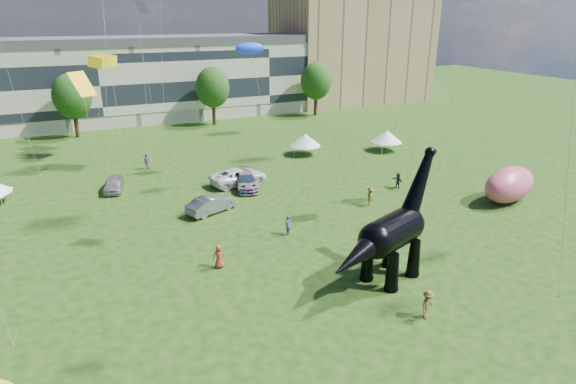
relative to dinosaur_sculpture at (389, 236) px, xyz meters
name	(u,v)px	position (x,y,z in m)	size (l,w,h in m)	color
ground	(342,317)	(-4.76, -2.43, -3.22)	(220.00, 220.00, 0.00)	#16330C
terrace_row	(97,85)	(-12.76, 59.57, 2.78)	(78.00, 11.00, 12.00)	beige
apartment_block	(351,43)	(35.24, 62.57, 7.78)	(28.00, 18.00, 22.00)	tan
tree_mid_left	(71,93)	(-16.76, 50.57, 3.07)	(5.20, 5.20, 9.44)	#382314
tree_mid_right	(212,84)	(3.24, 50.57, 3.07)	(5.20, 5.20, 9.44)	#382314
tree_far_right	(316,78)	(21.24, 50.57, 3.07)	(5.20, 5.20, 9.44)	#382314
dinosaur_sculpture	(389,236)	(0.00, 0.00, 0.00)	(10.22, 5.20, 8.52)	black
car_silver	(113,184)	(-14.46, 25.32, -2.50)	(1.69, 4.21, 1.43)	#BBBCC0
car_grey	(211,204)	(-7.22, 15.91, -2.45)	(1.62, 4.63, 1.53)	slate
car_white	(239,177)	(-2.58, 22.04, -2.40)	(2.72, 5.90, 1.64)	white
car_dark	(246,181)	(-2.31, 20.62, -2.45)	(2.16, 5.30, 1.54)	#595960
gazebo_near	(305,140)	(8.58, 29.11, -1.37)	(4.97, 4.97, 2.63)	silver
gazebo_far	(387,136)	(18.84, 26.47, -1.37)	(4.16, 4.16, 2.63)	white
inflatable_pink	(509,184)	(18.68, 7.06, -1.57)	(6.59, 3.29, 3.29)	#CC4F6D
visitors	(245,220)	(-5.76, 11.31, -2.37)	(46.53, 36.84, 1.79)	#AA3F2A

